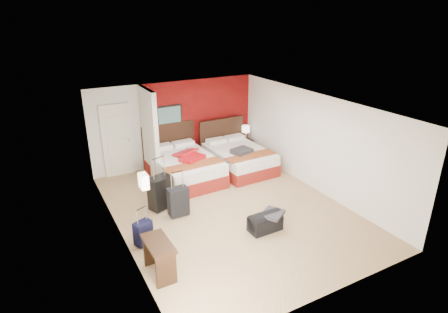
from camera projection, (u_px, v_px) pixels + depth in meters
ground at (229, 209)px, 8.77m from camera, size 6.50×6.50×0.00m
room_walls at (149, 151)px, 8.84m from camera, size 5.02×6.52×2.50m
red_accent_panel at (199, 120)px, 11.28m from camera, size 3.50×0.04×2.50m
partition_wall at (150, 135)px, 10.00m from camera, size 0.12×1.20×2.50m
entry_door at (117, 141)px, 10.23m from camera, size 0.82×0.06×2.05m
bed_left at (185, 168)px, 10.19m from camera, size 1.64×2.28×0.67m
bed_right at (239, 159)px, 10.85m from camera, size 1.52×2.12×0.62m
red_suitcase_open at (189, 156)px, 10.01m from camera, size 0.94×1.06×0.11m
jacket_bundle at (242, 151)px, 10.42m from camera, size 0.61×0.53×0.13m
nightstand at (245, 147)px, 11.96m from camera, size 0.38×0.38×0.51m
table_lamp at (246, 133)px, 11.78m from camera, size 0.28×0.28×0.46m
suitcase_black at (160, 194)px, 8.65m from camera, size 0.60×0.49×0.78m
suitcase_charcoal at (178, 202)px, 8.39m from camera, size 0.45×0.28×0.66m
suitcase_navy at (143, 234)px, 7.37m from camera, size 0.40×0.33×0.49m
duffel_bag at (265, 223)px, 7.87m from camera, size 0.71×0.39×0.35m
jacket_draped at (273, 214)px, 7.82m from camera, size 0.62×0.59×0.06m
desk at (159, 258)px, 6.50m from camera, size 0.41×0.80×0.67m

